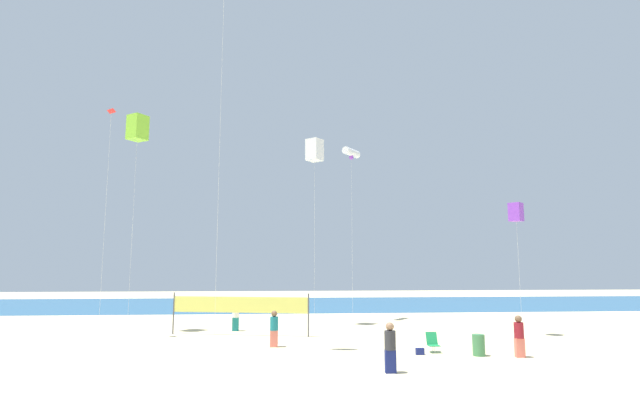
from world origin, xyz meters
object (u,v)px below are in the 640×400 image
Objects in this scene: beachgoer_white_shirt at (236,315)px; kite_violet_box at (516,212)px; beach_handbag at (420,351)px; kite_lime_box at (138,128)px; beachgoer_teal_shirt at (274,328)px; volleyball_net at (240,306)px; trash_barrel at (479,345)px; kite_red_diamond at (111,124)px; beachgoer_maroon_shirt at (519,335)px; folding_beach_chair at (433,342)px; kite_white_box at (315,150)px; beachgoer_charcoal_shirt at (390,346)px; kite_white_tube at (351,153)px.

beachgoer_white_shirt is 17.91m from kite_violet_box.
kite_lime_box is (-15.46, 8.47, 12.46)m from beach_handbag.
beachgoer_teal_shirt is 4.68m from volleyball_net.
kite_red_diamond is (-18.78, 6.39, 11.66)m from trash_barrel.
kite_lime_box reaches higher than beachgoer_maroon_shirt.
kite_lime_box reaches higher than volleyball_net.
folding_beach_chair is 0.07× the size of kite_red_diamond.
folding_beach_chair is at bearing -145.33° from kite_violet_box.
beach_handbag is 16.66m from kite_white_box.
beach_handbag is 0.05× the size of kite_violet_box.
kite_red_diamond is (-14.10, 9.52, 11.14)m from beachgoer_charcoal_shirt.
kite_red_diamond is (-0.78, -2.52, -0.49)m from kite_lime_box.
trash_barrel is (4.68, 3.13, -0.53)m from beachgoer_charcoal_shirt.
kite_white_box is 0.95× the size of kite_lime_box.
beachgoer_charcoal_shirt is 2.09× the size of folding_beach_chair.
kite_white_tube reaches higher than kite_violet_box.
beachgoer_teal_shirt is at bearing 169.04° from beachgoer_white_shirt.
kite_lime_box is at bearing 33.18° from beachgoer_maroon_shirt.
kite_lime_box is at bearing 58.72° from beachgoer_white_shirt.
kite_white_tube is at bearing 104.30° from trash_barrel.
folding_beach_chair is at bearing -87.30° from beachgoer_charcoal_shirt.
folding_beach_chair is 1.07m from beach_handbag.
kite_violet_box is at bearing -5.40° from volleyball_net.
kite_red_diamond is at bearing -157.45° from kite_white_box.
beachgoer_white_shirt is (-2.46, 6.06, 0.02)m from beachgoer_teal_shirt.
beach_handbag is (2.13, 3.57, -0.84)m from beachgoer_charcoal_shirt.
trash_barrel is at bearing -73.52° from beachgoer_teal_shirt.
folding_beach_chair is 0.07× the size of kite_white_box.
kite_white_tube is (-5.27, 14.72, 11.52)m from beachgoer_maroon_shirt.
beachgoer_teal_shirt is 0.13× the size of kite_lime_box.
kite_white_tube is (-1.07, 13.78, 12.33)m from beach_handbag.
trash_barrel is (-1.65, 0.49, -0.49)m from beachgoer_maroon_shirt.
kite_white_tube is at bearing -90.37° from beachgoer_white_shirt.
kite_lime_box is at bearing 151.29° from beach_handbag.
kite_white_tube reaches higher than folding_beach_chair.
kite_white_box is at bearing 153.28° from kite_violet_box.
kite_violet_box is (9.55, 8.80, 6.09)m from beachgoer_charcoal_shirt.
folding_beach_chair is at bearing -25.71° from kite_lime_box.
beachgoer_white_shirt reaches higher than beach_handbag.
beachgoer_maroon_shirt is at bearing -30.87° from volleyball_net.
kite_red_diamond reaches higher than beach_handbag.
beachgoer_teal_shirt is 15.79m from kite_lime_box.
volleyball_net is at bearing 158.85° from beachgoer_white_shirt.
kite_violet_box is at bearing -8.06° from kite_lime_box.
kite_white_box is 4.11m from kite_white_tube.
kite_white_box is at bearing 110.24° from beach_handbag.
volleyball_net is 1.04× the size of kite_violet_box.
beachgoer_charcoal_shirt is 0.14× the size of kite_red_diamond.
beach_handbag is (6.60, -2.60, -0.79)m from beachgoer_teal_shirt.
kite_violet_box reaches higher than trash_barrel.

